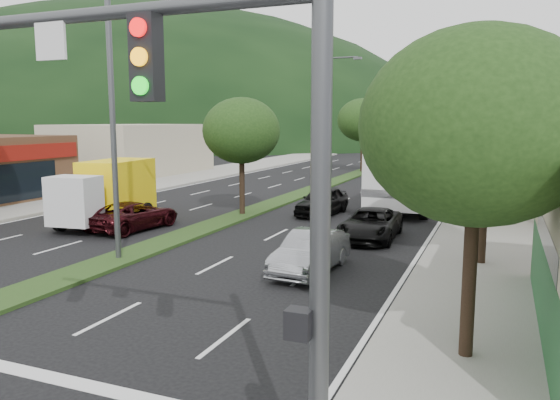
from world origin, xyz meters
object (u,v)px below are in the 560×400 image
at_px(traffic_signal, 198,145).
at_px(car_queue_b, 431,194).
at_px(streetlight_mid, 331,112).
at_px(car_queue_c, 389,184).
at_px(motorhome, 413,171).
at_px(tree_r_d, 496,117).
at_px(sedan_silver, 311,252).
at_px(tree_r_e, 498,121).
at_px(suv_maroon, 133,215).
at_px(car_queue_a, 322,201).
at_px(car_queue_d, 371,224).
at_px(tree_med_near, 241,131).
at_px(tree_r_c, 493,125).
at_px(tree_r_a, 477,127).
at_px(streetlight_near, 117,102).
at_px(box_truck, 109,194).
at_px(tree_med_far, 363,120).
at_px(tree_r_b, 489,118).

xyz_separation_m(traffic_signal, car_queue_b, (-0.24, 26.42, -3.89)).
relative_size(streetlight_mid, car_queue_c, 2.50).
bearing_deg(motorhome, tree_r_d, 57.96).
bearing_deg(sedan_silver, tree_r_e, 83.37).
bearing_deg(suv_maroon, car_queue_a, -128.12).
relative_size(tree_r_e, car_queue_d, 1.45).
bearing_deg(tree_med_near, tree_r_d, 45.00).
bearing_deg(tree_r_c, suv_maroon, -154.60).
xyz_separation_m(tree_r_a, motorhome, (-4.18, 20.23, -2.73)).
bearing_deg(streetlight_near, car_queue_b, 63.04).
xyz_separation_m(tree_r_c, streetlight_mid, (-11.79, 13.00, 0.84)).
relative_size(suv_maroon, box_truck, 0.74).
height_order(tree_r_a, car_queue_d, tree_r_a).
distance_m(suv_maroon, car_queue_c, 18.96).
bearing_deg(traffic_signal, suv_maroon, 129.93).
relative_size(car_queue_b, car_queue_c, 1.30).
xyz_separation_m(traffic_signal, car_queue_a, (-5.23, 21.42, -3.90)).
xyz_separation_m(streetlight_near, motorhome, (7.62, 16.23, -3.49)).
height_order(tree_r_c, sedan_silver, tree_r_c).
height_order(streetlight_mid, car_queue_d, streetlight_mid).
xyz_separation_m(tree_r_c, tree_med_far, (-12.00, 24.00, 0.26)).
relative_size(tree_r_c, streetlight_near, 0.65).
bearing_deg(sedan_silver, tree_r_a, -42.16).
height_order(streetlight_mid, car_queue_b, streetlight_mid).
xyz_separation_m(tree_r_a, tree_med_far, (-12.00, 40.00, 0.19)).
height_order(traffic_signal, car_queue_d, traffic_signal).
height_order(car_queue_a, car_queue_b, car_queue_b).
bearing_deg(tree_r_b, streetlight_near, -161.27).
bearing_deg(tree_r_a, tree_r_d, 90.00).
bearing_deg(streetlight_near, suv_maroon, 123.60).
bearing_deg(car_queue_c, car_queue_a, -92.64).
distance_m(tree_r_d, tree_r_e, 10.00).
bearing_deg(car_queue_b, tree_r_d, 59.26).
xyz_separation_m(car_queue_b, box_truck, (-13.80, -11.20, 0.67)).
bearing_deg(streetlight_near, box_truck, 132.57).
bearing_deg(tree_r_a, car_queue_b, 98.74).
xyz_separation_m(traffic_signal, tree_r_c, (2.97, 21.54, 0.10)).
xyz_separation_m(tree_med_near, motorhome, (7.82, 6.23, -2.33)).
xyz_separation_m(tree_r_d, sedan_silver, (-5.18, -20.81, -4.51)).
height_order(traffic_signal, tree_r_d, tree_r_d).
bearing_deg(tree_r_e, car_queue_d, -100.11).
height_order(streetlight_near, sedan_silver, streetlight_near).
xyz_separation_m(tree_med_far, streetlight_mid, (0.21, -11.00, 0.58)).
distance_m(tree_med_far, streetlight_mid, 11.02).
bearing_deg(tree_r_c, car_queue_c, 123.97).
relative_size(tree_r_d, car_queue_c, 1.79).
bearing_deg(tree_r_a, tree_med_far, 106.70).
relative_size(traffic_signal, car_queue_d, 1.51).
xyz_separation_m(tree_r_c, box_truck, (-17.01, -6.32, -3.32)).
height_order(tree_r_d, car_queue_b, tree_r_d).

